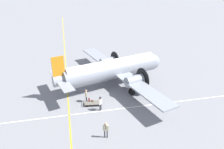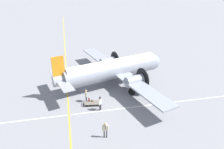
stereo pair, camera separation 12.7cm
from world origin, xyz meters
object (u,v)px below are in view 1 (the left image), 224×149
Objects in this scene: ramp_agent at (86,94)px; suitcase_upright_spare at (89,101)px; crew_foreground at (106,129)px; passenger_boarding at (100,102)px; suitcase_near_door at (92,102)px; baggage_cart at (92,103)px; airliner_main at (115,69)px.

ramp_agent is 2.75× the size of suitcase_upright_spare.
crew_foreground reaches higher than ramp_agent.
passenger_boarding is 2.13m from suitcase_near_door.
airliner_main is at bearing 57.61° from baggage_cart.
crew_foreground is at bearing -142.32° from passenger_boarding.
suitcase_upright_spare is 0.30× the size of baggage_cart.
ramp_agent is 3.58× the size of suitcase_near_door.
airliner_main is 6.44m from ramp_agent.
suitcase_upright_spare is at bearing 71.04° from passenger_boarding.
ramp_agent is (-2.35, -1.49, -0.06)m from passenger_boarding.
airliner_main reaches higher than passenger_boarding.
crew_foreground is 5.00m from passenger_boarding.
suitcase_near_door is at bearing -134.26° from ramp_agent.
ramp_agent is at bearing 132.74° from baggage_cart.
airliner_main is at bearing -95.18° from crew_foreground.
suitcase_upright_spare reaches higher than baggage_cart.
crew_foreground is 6.83m from suitcase_near_door.
baggage_cart is at bearing -148.92° from ramp_agent.
airliner_main is 12.90× the size of ramp_agent.
crew_foreground is 1.00× the size of passenger_boarding.
ramp_agent is at bearing -129.51° from suitcase_near_door.
ramp_agent is at bearing -136.73° from suitcase_upright_spare.
ramp_agent is 1.39m from baggage_cart.
passenger_boarding is at bearing -53.12° from baggage_cart.
passenger_boarding is 0.86× the size of baggage_cart.
suitcase_near_door is 0.77× the size of suitcase_upright_spare.
suitcase_upright_spare is at bearing -122.11° from suitcase_near_door.
crew_foreground reaches higher than suitcase_upright_spare.
airliner_main is 46.17× the size of suitcase_near_door.
crew_foreground is at bearing -175.43° from ramp_agent.
ramp_agent is at bearing -68.60° from crew_foreground.
suitcase_near_door is at bearing -73.79° from crew_foreground.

